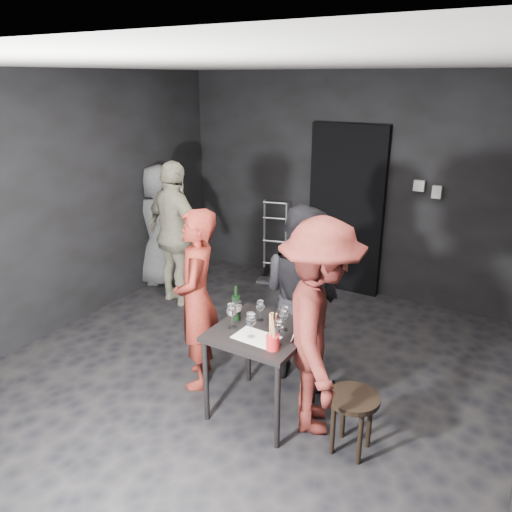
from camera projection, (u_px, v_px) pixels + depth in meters
The scene contains 25 objects.
floor at pixel (242, 379), 4.57m from camera, with size 4.50×5.00×0.02m, color black.
ceiling at pixel (238, 64), 3.66m from camera, with size 4.50×5.00×0.02m, color silver.
wall_back at pixel (349, 186), 6.13m from camera, with size 4.50×0.04×2.70m, color black.
wall_left at pixel (58, 205), 5.20m from camera, with size 0.04×5.00×2.70m, color black.
doorway at pixel (346, 210), 6.19m from camera, with size 0.95×0.10×2.10m, color black.
wallbox_upper at pixel (419, 186), 5.65m from camera, with size 0.12×0.06×0.12m, color #B7B7B2.
wallbox_lower at pixel (437, 192), 5.57m from camera, with size 0.10×0.06×0.14m, color #B7B7B2.
hand_truck at pixel (274, 266), 6.75m from camera, with size 0.37×0.32×1.09m.
tasting_table at pixel (262, 341), 3.93m from camera, with size 0.72×0.72×0.75m.
stool at pixel (353, 406), 3.58m from camera, with size 0.38×0.38×0.47m.
server_red at pixel (197, 294), 4.27m from camera, with size 0.63×0.41×1.72m, color maroon.
woman_black at pixel (302, 287), 4.36m from camera, with size 0.85×0.47×1.75m, color black.
man_maroon at pixel (320, 315), 3.68m from camera, with size 1.24×0.57×1.91m, color maroon.
bystander_cream at pixel (175, 224), 5.83m from camera, with size 1.17×0.56×1.99m, color beige.
bystander_grey at pixel (160, 222), 6.42m from camera, with size 0.83×0.45×1.69m, color slate.
tasting_mat at pixel (256, 337), 3.78m from camera, with size 0.33×0.22×0.00m, color white.
wine_glass_a at pixel (232, 315), 3.89m from camera, with size 0.08×0.08×0.22m, color white, non-canonical shape.
wine_glass_b at pixel (237, 309), 4.00m from camera, with size 0.08×0.08×0.20m, color white, non-canonical shape.
wine_glass_c at pixel (260, 310), 4.01m from camera, with size 0.07×0.07×0.19m, color white, non-canonical shape.
wine_glass_d at pixel (251, 324), 3.75m from camera, with size 0.08×0.08×0.22m, color white, non-canonical shape.
wine_glass_e at pixel (277, 331), 3.64m from camera, with size 0.08×0.08×0.22m, color white, non-canonical shape.
wine_glass_f at pixel (284, 318), 3.85m from camera, with size 0.08×0.08×0.22m, color white, non-canonical shape.
wine_bottle at pixel (236, 307), 4.02m from camera, with size 0.07×0.07×0.30m.
breadstick_cup at pixel (273, 332), 3.57m from camera, with size 0.10×0.10×0.31m.
reserved_card at pixel (296, 333), 3.74m from camera, with size 0.08×0.14×0.10m, color white, non-canonical shape.
Camera 1 is at (2.12, -3.30, 2.61)m, focal length 35.00 mm.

